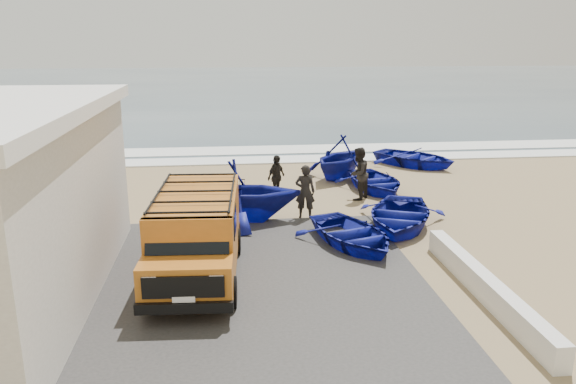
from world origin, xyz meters
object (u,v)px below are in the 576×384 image
boat_near_left (352,234)px  fisherman_middle (358,174)px  fisherman_front (305,192)px  boat_far_left (340,157)px  boat_mid_right (375,181)px  van (196,232)px  boat_near_right (399,215)px  fisherman_back (276,177)px  boat_far_right (414,157)px  boat_mid_left (240,191)px  parapet (485,287)px

boat_near_left → fisherman_middle: fisherman_middle is taller
fisherman_front → fisherman_middle: fisherman_middle is taller
boat_far_left → boat_mid_right: bearing=-27.4°
boat_mid_right → fisherman_front: fisherman_front is taller
van → boat_far_left: 10.73m
boat_near_right → fisherman_back: size_ratio=2.42×
van → boat_near_left: van is taller
boat_far_right → fisherman_front: fisherman_front is taller
fisherman_middle → boat_mid_left: bearing=-24.5°
van → boat_near_left: bearing=24.1°
boat_mid_left → fisherman_back: (1.35, 2.46, -0.20)m
boat_far_left → boat_near_right: bearing=-47.5°
van → boat_mid_left: size_ratio=1.34×
parapet → boat_far_left: (-0.99, 11.22, 0.62)m
boat_near_left → boat_far_left: 7.83m
van → fisherman_back: (2.51, 6.60, -0.34)m
boat_mid_left → fisherman_back: bearing=-21.6°
parapet → fisherman_middle: size_ratio=3.19×
boat_far_left → boat_far_right: boat_far_left is taller
fisherman_back → boat_near_left: bearing=-120.4°
boat_near_left → boat_far_right: boat_far_right is taller
van → fisherman_front: bearing=56.1°
boat_near_right → van: bearing=-131.2°
boat_mid_left → boat_far_left: 6.65m
van → fisherman_front: (3.21, 4.24, -0.26)m
boat_mid_right → fisherman_back: fisherman_back is taller
boat_far_left → fisherman_middle: size_ratio=1.80×
parapet → boat_near_right: boat_near_right is taller
van → boat_far_right: bearing=53.8°
boat_far_right → boat_mid_left: bearing=179.8°
boat_far_right → fisherman_middle: 6.29m
fisherman_front → boat_near_right: bearing=165.1°
fisherman_back → van: bearing=-159.3°
boat_mid_right → boat_far_right: 4.84m
boat_near_left → boat_near_right: (1.76, 1.39, 0.04)m
fisherman_middle → fisherman_back: size_ratio=1.19×
boat_far_left → fisherman_front: (-2.15, -5.06, -0.02)m
boat_far_left → fisherman_middle: 3.14m
boat_near_right → boat_mid_right: bearing=106.8°
fisherman_front → boat_mid_left: bearing=13.1°
boat_mid_right → van: bearing=-138.9°
boat_near_left → boat_near_right: size_ratio=0.90×
boat_mid_left → fisherman_middle: size_ratio=1.99×
van → boat_far_right: (9.17, 11.16, -0.73)m
van → boat_mid_left: 4.30m
parapet → boat_mid_right: 9.18m
parapet → boat_near_right: bearing=95.1°
parapet → van: 6.69m
boat_mid_right → boat_far_right: bearing=46.1°
van → boat_mid_right: 9.65m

